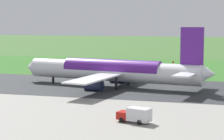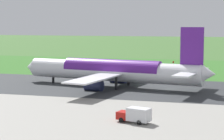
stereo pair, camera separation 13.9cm
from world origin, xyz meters
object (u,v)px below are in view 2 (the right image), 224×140
airliner_main (113,71)px  service_truck_fuel (135,115)px  no_stopping_sign (173,64)px  traffic_cone_orange (155,68)px

airliner_main → service_truck_fuel: airliner_main is taller
no_stopping_sign → traffic_cone_orange: size_ratio=4.43×
airliner_main → traffic_cone_orange: 47.42m
no_stopping_sign → traffic_cone_orange: 7.65m
service_truck_fuel → no_stopping_sign: (4.97, -88.89, 0.05)m
airliner_main → no_stopping_sign: airliner_main is taller
airliner_main → service_truck_fuel: size_ratio=8.72×
traffic_cone_orange → service_truck_fuel: bearing=97.5°
service_truck_fuel → no_stopping_sign: bearing=-86.8°
service_truck_fuel → airliner_main: bearing=-69.3°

